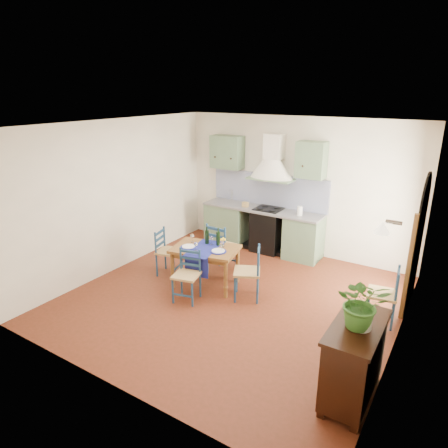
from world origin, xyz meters
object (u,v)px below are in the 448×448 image
Objects in this scene: chair_near at (187,275)px; sideboard at (353,359)px; potted_plant at (362,303)px; dining_table at (205,252)px.

sideboard reaches higher than chair_near.
chair_near is 3.12m from potted_plant.
dining_table is 1.17× the size of sideboard.
potted_plant is at bearing -51.51° from sideboard.
sideboard is (2.88, -0.80, 0.07)m from chair_near.
dining_table is at bearing 154.65° from sideboard.
dining_table is 3.22m from sideboard.
potted_plant is (2.90, -0.83, 0.78)m from chair_near.
chair_near is 1.48× the size of potted_plant.
dining_table reaches higher than chair_near.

